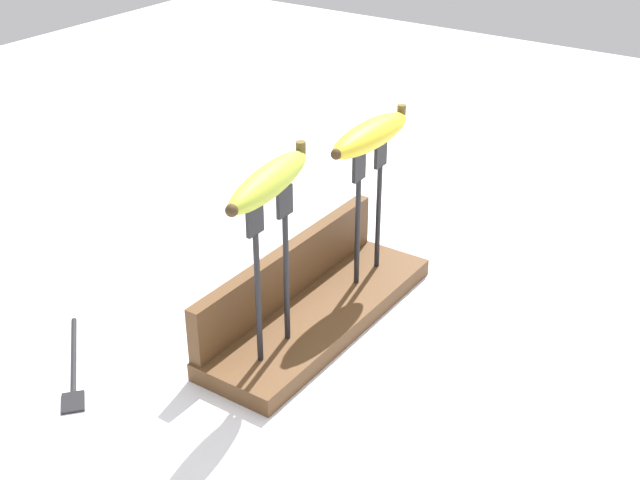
# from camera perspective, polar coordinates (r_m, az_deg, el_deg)

# --- Properties ---
(ground_plane) EXTENTS (3.00, 3.00, 0.00)m
(ground_plane) POSITION_cam_1_polar(r_m,az_deg,el_deg) (1.11, 0.00, -5.66)
(ground_plane) COLOR silver
(wooden_board) EXTENTS (0.38, 0.12, 0.02)m
(wooden_board) POSITION_cam_1_polar(r_m,az_deg,el_deg) (1.11, 0.00, -5.13)
(wooden_board) COLOR brown
(wooden_board) RESTS_ON ground
(board_backstop) EXTENTS (0.38, 0.02, 0.07)m
(board_backstop) POSITION_cam_1_polar(r_m,az_deg,el_deg) (1.10, -2.19, -2.16)
(board_backstop) COLOR brown
(board_backstop) RESTS_ON wooden_board
(fork_stand_left) EXTENTS (0.08, 0.01, 0.21)m
(fork_stand_left) POSITION_cam_1_polar(r_m,az_deg,el_deg) (0.96, -3.32, -1.48)
(fork_stand_left) COLOR black
(fork_stand_left) RESTS_ON wooden_board
(fork_stand_right) EXTENTS (0.08, 0.01, 0.19)m
(fork_stand_right) POSITION_cam_1_polar(r_m,az_deg,el_deg) (1.12, 3.35, 2.68)
(fork_stand_right) COLOR black
(fork_stand_right) RESTS_ON wooden_board
(banana_raised_left) EXTENTS (0.17, 0.06, 0.04)m
(banana_raised_left) POSITION_cam_1_polar(r_m,az_deg,el_deg) (0.91, -3.50, 4.05)
(banana_raised_left) COLOR #B2C138
(banana_raised_left) RESTS_ON fork_stand_left
(banana_raised_right) EXTENTS (0.17, 0.04, 0.04)m
(banana_raised_right) POSITION_cam_1_polar(r_m,az_deg,el_deg) (1.08, 3.49, 7.20)
(banana_raised_right) COLOR yellow
(banana_raised_right) RESTS_ON fork_stand_right
(fork_fallen_near) EXTENTS (0.14, 0.16, 0.01)m
(fork_fallen_near) POSITION_cam_1_polar(r_m,az_deg,el_deg) (1.06, -16.52, -8.74)
(fork_fallen_near) COLOR black
(fork_fallen_near) RESTS_ON ground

